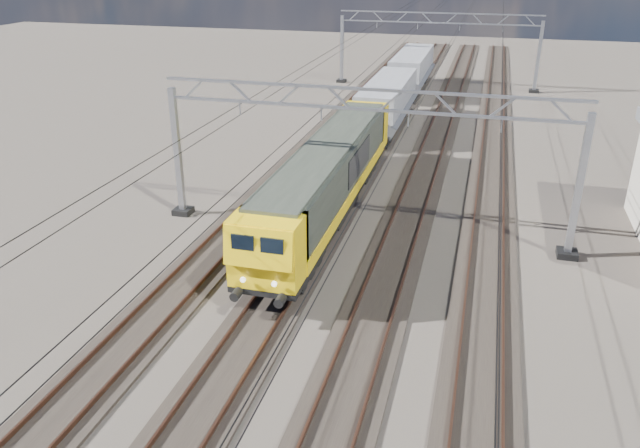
% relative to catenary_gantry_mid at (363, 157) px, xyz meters
% --- Properties ---
extents(ground, '(160.00, 160.00, 0.00)m').
position_rel_catenary_gantry_mid_xyz_m(ground, '(-0.00, -4.00, -3.91)').
color(ground, black).
rests_on(ground, ground).
extents(track_outer_west, '(2.60, 140.00, 0.30)m').
position_rel_catenary_gantry_mid_xyz_m(track_outer_west, '(-6.00, -4.00, -3.83)').
color(track_outer_west, black).
rests_on(track_outer_west, ground).
extents(track_loco, '(2.60, 140.00, 0.30)m').
position_rel_catenary_gantry_mid_xyz_m(track_loco, '(-2.00, -4.00, -3.83)').
color(track_loco, black).
rests_on(track_loco, ground).
extents(track_inner_east, '(2.60, 140.00, 0.30)m').
position_rel_catenary_gantry_mid_xyz_m(track_inner_east, '(2.00, -4.00, -3.83)').
color(track_inner_east, black).
rests_on(track_inner_east, ground).
extents(track_outer_east, '(2.60, 140.00, 0.30)m').
position_rel_catenary_gantry_mid_xyz_m(track_outer_east, '(6.00, -4.00, -3.83)').
color(track_outer_east, black).
rests_on(track_outer_east, ground).
extents(catenary_gantry_mid, '(19.90, 0.90, 7.11)m').
position_rel_catenary_gantry_mid_xyz_m(catenary_gantry_mid, '(0.00, 0.00, 0.00)').
color(catenary_gantry_mid, '#92969F').
rests_on(catenary_gantry_mid, ground).
extents(catenary_gantry_far, '(19.90, 0.90, 7.11)m').
position_rel_catenary_gantry_mid_xyz_m(catenary_gantry_far, '(0.00, 36.00, 0.00)').
color(catenary_gantry_far, '#92969F').
rests_on(catenary_gantry_far, ground).
extents(overhead_wires, '(12.03, 140.00, 0.53)m').
position_rel_catenary_gantry_mid_xyz_m(overhead_wires, '(-0.00, 4.00, 1.84)').
color(overhead_wires, black).
rests_on(overhead_wires, ground).
extents(locomotive, '(2.76, 21.10, 3.62)m').
position_rel_catenary_gantry_mid_xyz_m(locomotive, '(-2.00, 1.45, -1.58)').
color(locomotive, black).
rests_on(locomotive, ground).
extents(hopper_wagon_lead, '(3.38, 13.00, 3.25)m').
position_rel_catenary_gantry_mid_xyz_m(hopper_wagon_lead, '(-2.00, 19.15, -1.67)').
color(hopper_wagon_lead, black).
rests_on(hopper_wagon_lead, ground).
extents(hopper_wagon_mid, '(3.38, 13.00, 3.25)m').
position_rel_catenary_gantry_mid_xyz_m(hopper_wagon_mid, '(-2.00, 33.35, -1.67)').
color(hopper_wagon_mid, black).
rests_on(hopper_wagon_mid, ground).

